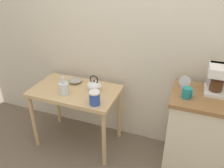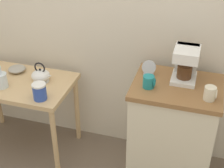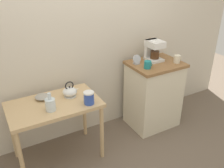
{
  "view_description": "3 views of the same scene",
  "coord_description": "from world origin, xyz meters",
  "px_view_note": "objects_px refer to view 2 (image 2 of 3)",
  "views": [
    {
      "loc": [
        0.56,
        -1.89,
        1.93
      ],
      "look_at": [
        -0.14,
        -0.03,
        0.88
      ],
      "focal_mm": 36.15,
      "sensor_mm": 36.0,
      "label": 1
    },
    {
      "loc": [
        0.91,
        -2.13,
        2.2
      ],
      "look_at": [
        0.29,
        -0.06,
        0.87
      ],
      "focal_mm": 53.6,
      "sensor_mm": 36.0,
      "label": 2
    },
    {
      "loc": [
        -1.13,
        -2.26,
        2.06
      ],
      "look_at": [
        0.08,
        -0.1,
        0.83
      ],
      "focal_mm": 39.75,
      "sensor_mm": 36.0,
      "label": 3
    }
  ],
  "objects_px": {
    "glass_carafe_vase": "(1,80)",
    "mug_dark_teal": "(149,82)",
    "coffee_maker": "(186,62)",
    "canister_enamel": "(40,91)",
    "bowl_stoneware": "(17,69)",
    "mug_small_cream": "(210,93)",
    "teakettle": "(41,75)",
    "table_clock": "(149,69)"
  },
  "relations": [
    {
      "from": "mug_dark_teal",
      "to": "bowl_stoneware",
      "type": "bearing_deg",
      "value": 170.3
    },
    {
      "from": "glass_carafe_vase",
      "to": "mug_dark_teal",
      "type": "xyz_separation_m",
      "value": [
        1.21,
        0.05,
        0.16
      ]
    },
    {
      "from": "glass_carafe_vase",
      "to": "canister_enamel",
      "type": "distance_m",
      "value": 0.39
    },
    {
      "from": "canister_enamel",
      "to": "table_clock",
      "type": "xyz_separation_m",
      "value": [
        0.79,
        0.3,
        0.17
      ]
    },
    {
      "from": "teakettle",
      "to": "mug_dark_teal",
      "type": "distance_m",
      "value": 0.97
    },
    {
      "from": "glass_carafe_vase",
      "to": "mug_dark_teal",
      "type": "distance_m",
      "value": 1.22
    },
    {
      "from": "teakettle",
      "to": "glass_carafe_vase",
      "type": "bearing_deg",
      "value": -147.02
    },
    {
      "from": "coffee_maker",
      "to": "teakettle",
      "type": "bearing_deg",
      "value": -176.38
    },
    {
      "from": "coffee_maker",
      "to": "canister_enamel",
      "type": "bearing_deg",
      "value": -163.26
    },
    {
      "from": "glass_carafe_vase",
      "to": "table_clock",
      "type": "height_order",
      "value": "table_clock"
    },
    {
      "from": "glass_carafe_vase",
      "to": "bowl_stoneware",
      "type": "bearing_deg",
      "value": 93.17
    },
    {
      "from": "bowl_stoneware",
      "to": "teakettle",
      "type": "bearing_deg",
      "value": -17.16
    },
    {
      "from": "bowl_stoneware",
      "to": "table_clock",
      "type": "xyz_separation_m",
      "value": [
        1.19,
        -0.03,
        0.21
      ]
    },
    {
      "from": "canister_enamel",
      "to": "bowl_stoneware",
      "type": "bearing_deg",
      "value": 140.2
    },
    {
      "from": "coffee_maker",
      "to": "mug_small_cream",
      "type": "bearing_deg",
      "value": -49.72
    },
    {
      "from": "teakettle",
      "to": "coffee_maker",
      "type": "height_order",
      "value": "coffee_maker"
    },
    {
      "from": "table_clock",
      "to": "mug_small_cream",
      "type": "bearing_deg",
      "value": -24.56
    },
    {
      "from": "glass_carafe_vase",
      "to": "coffee_maker",
      "type": "bearing_deg",
      "value": 9.8
    },
    {
      "from": "glass_carafe_vase",
      "to": "mug_small_cream",
      "type": "distance_m",
      "value": 1.65
    },
    {
      "from": "bowl_stoneware",
      "to": "glass_carafe_vase",
      "type": "distance_m",
      "value": 0.27
    },
    {
      "from": "glass_carafe_vase",
      "to": "mug_dark_teal",
      "type": "height_order",
      "value": "mug_dark_teal"
    },
    {
      "from": "mug_small_cream",
      "to": "canister_enamel",
      "type": "bearing_deg",
      "value": -176.11
    },
    {
      "from": "bowl_stoneware",
      "to": "table_clock",
      "type": "bearing_deg",
      "value": -1.63
    },
    {
      "from": "glass_carafe_vase",
      "to": "table_clock",
      "type": "xyz_separation_m",
      "value": [
        1.18,
        0.23,
        0.17
      ]
    },
    {
      "from": "bowl_stoneware",
      "to": "mug_small_cream",
      "type": "xyz_separation_m",
      "value": [
        1.66,
        -0.25,
        0.21
      ]
    },
    {
      "from": "glass_carafe_vase",
      "to": "coffee_maker",
      "type": "distance_m",
      "value": 1.49
    },
    {
      "from": "teakettle",
      "to": "coffee_maker",
      "type": "xyz_separation_m",
      "value": [
        1.17,
        0.07,
        0.27
      ]
    },
    {
      "from": "glass_carafe_vase",
      "to": "coffee_maker",
      "type": "relative_size",
      "value": 0.74
    },
    {
      "from": "glass_carafe_vase",
      "to": "mug_small_cream",
      "type": "bearing_deg",
      "value": 0.57
    },
    {
      "from": "bowl_stoneware",
      "to": "teakettle",
      "type": "height_order",
      "value": "teakettle"
    },
    {
      "from": "bowl_stoneware",
      "to": "mug_dark_teal",
      "type": "distance_m",
      "value": 1.26
    },
    {
      "from": "teakettle",
      "to": "mug_small_cream",
      "type": "distance_m",
      "value": 1.39
    },
    {
      "from": "teakettle",
      "to": "mug_small_cream",
      "type": "height_order",
      "value": "mug_small_cream"
    },
    {
      "from": "bowl_stoneware",
      "to": "mug_dark_teal",
      "type": "bearing_deg",
      "value": -9.7
    },
    {
      "from": "table_clock",
      "to": "bowl_stoneware",
      "type": "bearing_deg",
      "value": 178.37
    },
    {
      "from": "canister_enamel",
      "to": "mug_dark_teal",
      "type": "height_order",
      "value": "mug_dark_teal"
    },
    {
      "from": "glass_carafe_vase",
      "to": "table_clock",
      "type": "bearing_deg",
      "value": 11.03
    },
    {
      "from": "teakettle",
      "to": "coffee_maker",
      "type": "relative_size",
      "value": 0.74
    },
    {
      "from": "mug_small_cream",
      "to": "table_clock",
      "type": "bearing_deg",
      "value": 155.44
    },
    {
      "from": "teakettle",
      "to": "mug_dark_teal",
      "type": "relative_size",
      "value": 2.08
    },
    {
      "from": "coffee_maker",
      "to": "mug_small_cream",
      "type": "xyz_separation_m",
      "value": [
        0.2,
        -0.23,
        -0.09
      ]
    },
    {
      "from": "mug_small_cream",
      "to": "mug_dark_teal",
      "type": "distance_m",
      "value": 0.43
    }
  ]
}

